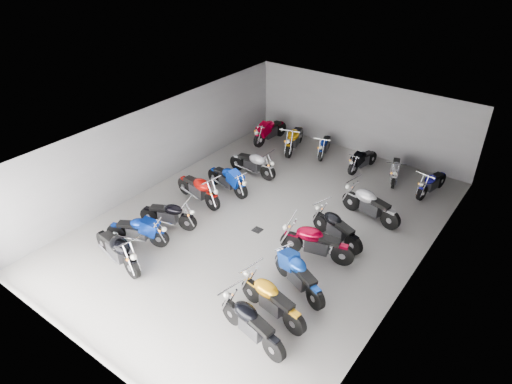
# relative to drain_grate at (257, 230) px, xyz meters

# --- Properties ---
(ground) EXTENTS (14.00, 14.00, 0.00)m
(ground) POSITION_rel_drain_grate_xyz_m (0.00, 0.50, -0.01)
(ground) COLOR gray
(ground) RESTS_ON ground
(wall_back) EXTENTS (10.00, 0.10, 3.20)m
(wall_back) POSITION_rel_drain_grate_xyz_m (0.00, 7.50, 1.59)
(wall_back) COLOR slate
(wall_back) RESTS_ON ground
(wall_left) EXTENTS (0.10, 14.00, 3.20)m
(wall_left) POSITION_rel_drain_grate_xyz_m (-5.00, 0.50, 1.59)
(wall_left) COLOR slate
(wall_left) RESTS_ON ground
(wall_right) EXTENTS (0.10, 14.00, 3.20)m
(wall_right) POSITION_rel_drain_grate_xyz_m (5.00, 0.50, 1.59)
(wall_right) COLOR slate
(wall_right) RESTS_ON ground
(ceiling) EXTENTS (10.00, 14.00, 0.04)m
(ceiling) POSITION_rel_drain_grate_xyz_m (0.00, 0.50, 3.21)
(ceiling) COLOR black
(ceiling) RESTS_ON wall_back
(drain_grate) EXTENTS (0.32, 0.32, 0.01)m
(drain_grate) POSITION_rel_drain_grate_xyz_m (0.00, 0.00, 0.00)
(drain_grate) COLOR black
(drain_grate) RESTS_ON ground
(motorcycle_left_a) EXTENTS (2.34, 0.60, 1.03)m
(motorcycle_left_a) POSITION_rel_drain_grate_xyz_m (-2.33, -3.89, 0.56)
(motorcycle_left_a) COLOR black
(motorcycle_left_a) RESTS_ON ground
(motorcycle_left_b) EXTENTS (1.99, 0.97, 0.93)m
(motorcycle_left_b) POSITION_rel_drain_grate_xyz_m (-2.63, -2.84, 0.50)
(motorcycle_left_b) COLOR black
(motorcycle_left_b) RESTS_ON ground
(motorcycle_left_c) EXTENTS (1.99, 0.82, 0.91)m
(motorcycle_left_c) POSITION_rel_drain_grate_xyz_m (-2.52, -1.60, 0.49)
(motorcycle_left_c) COLOR black
(motorcycle_left_c) RESTS_ON ground
(motorcycle_left_d) EXTENTS (2.27, 0.55, 1.00)m
(motorcycle_left_d) POSITION_rel_drain_grate_xyz_m (-2.78, 0.16, 0.54)
(motorcycle_left_d) COLOR black
(motorcycle_left_d) RESTS_ON ground
(motorcycle_left_e) EXTENTS (2.15, 0.55, 0.95)m
(motorcycle_left_e) POSITION_rel_drain_grate_xyz_m (-2.41, 1.38, 0.51)
(motorcycle_left_e) COLOR black
(motorcycle_left_e) RESTS_ON ground
(motorcycle_left_f) EXTENTS (2.17, 0.43, 0.95)m
(motorcycle_left_f) POSITION_rel_drain_grate_xyz_m (-2.40, 2.96, 0.51)
(motorcycle_left_f) COLOR black
(motorcycle_left_f) RESTS_ON ground
(motorcycle_right_a) EXTENTS (2.21, 0.61, 0.98)m
(motorcycle_right_a) POSITION_rel_drain_grate_xyz_m (2.60, -3.79, 0.53)
(motorcycle_right_a) COLOR black
(motorcycle_right_a) RESTS_ON ground
(motorcycle_right_b) EXTENTS (2.24, 0.58, 0.99)m
(motorcycle_right_b) POSITION_rel_drain_grate_xyz_m (2.55, -2.84, 0.53)
(motorcycle_right_b) COLOR black
(motorcycle_right_b) RESTS_ON ground
(motorcycle_right_c) EXTENTS (2.11, 1.00, 0.98)m
(motorcycle_right_c) POSITION_rel_drain_grate_xyz_m (2.59, -1.60, 0.53)
(motorcycle_right_c) COLOR black
(motorcycle_right_c) RESTS_ON ground
(motorcycle_right_d) EXTENTS (2.31, 0.73, 1.03)m
(motorcycle_right_d) POSITION_rel_drain_grate_xyz_m (2.28, -0.08, 0.56)
(motorcycle_right_d) COLOR black
(motorcycle_right_d) RESTS_ON ground
(motorcycle_right_e) EXTENTS (2.08, 0.79, 0.94)m
(motorcycle_right_e) POSITION_rel_drain_grate_xyz_m (2.39, 1.03, 0.51)
(motorcycle_right_e) COLOR black
(motorcycle_right_e) RESTS_ON ground
(motorcycle_right_f) EXTENTS (2.29, 0.60, 1.01)m
(motorcycle_right_f) POSITION_rel_drain_grate_xyz_m (2.71, 2.88, 0.55)
(motorcycle_right_f) COLOR black
(motorcycle_right_f) RESTS_ON ground
(motorcycle_back_a) EXTENTS (0.47, 2.27, 1.00)m
(motorcycle_back_a) POSITION_rel_drain_grate_xyz_m (-3.69, 5.99, 0.54)
(motorcycle_back_a) COLOR black
(motorcycle_back_a) RESTS_ON ground
(motorcycle_back_b) EXTENTS (0.80, 2.29, 1.03)m
(motorcycle_back_b) POSITION_rel_drain_grate_xyz_m (-2.29, 5.89, 0.56)
(motorcycle_back_b) COLOR black
(motorcycle_back_b) RESTS_ON ground
(motorcycle_back_c) EXTENTS (0.65, 1.84, 0.83)m
(motorcycle_back_c) POSITION_rel_drain_grate_xyz_m (-0.97, 6.29, 0.44)
(motorcycle_back_c) COLOR black
(motorcycle_back_c) RESTS_ON ground
(motorcycle_back_d) EXTENTS (0.49, 1.87, 0.83)m
(motorcycle_back_d) POSITION_rel_drain_grate_xyz_m (0.97, 6.00, 0.44)
(motorcycle_back_d) COLOR black
(motorcycle_back_d) RESTS_ON ground
(motorcycle_back_e) EXTENTS (0.73, 1.89, 0.86)m
(motorcycle_back_e) POSITION_rel_drain_grate_xyz_m (2.38, 5.99, 0.46)
(motorcycle_back_e) COLOR black
(motorcycle_back_e) RESTS_ON ground
(motorcycle_back_f) EXTENTS (0.54, 1.95, 0.86)m
(motorcycle_back_f) POSITION_rel_drain_grate_xyz_m (3.88, 5.80, 0.46)
(motorcycle_back_f) COLOR black
(motorcycle_back_f) RESTS_ON ground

